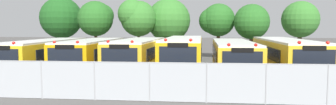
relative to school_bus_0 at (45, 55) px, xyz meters
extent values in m
plane|color=#514F4C|center=(8.52, 0.15, -1.36)|extent=(160.00, 160.00, 0.00)
cube|color=yellow|center=(0.00, 0.03, -0.02)|extent=(2.82, 10.66, 1.98)
cube|color=white|center=(0.00, 0.03, 1.03)|extent=(2.76, 10.45, 0.12)
cube|color=black|center=(0.14, -5.34, -0.83)|extent=(2.59, 0.23, 0.36)
cube|color=black|center=(0.14, -5.29, 0.33)|extent=(2.08, 0.12, 0.95)
cube|color=black|center=(1.28, 0.36, 0.29)|extent=(0.26, 8.27, 0.71)
cube|color=black|center=(-1.30, 0.29, 0.29)|extent=(0.26, 8.27, 0.71)
cube|color=black|center=(0.00, 0.03, -0.42)|extent=(2.85, 10.77, 0.10)
sphere|color=red|center=(0.83, -5.10, 1.13)|extent=(0.18, 0.18, 0.18)
cube|color=black|center=(0.14, -5.30, 0.87)|extent=(1.14, 0.11, 0.24)
cylinder|color=black|center=(1.23, -3.84, -0.86)|extent=(0.31, 1.01, 1.00)
cylinder|color=black|center=(1.03, 3.56, -0.86)|extent=(0.31, 1.01, 1.00)
cylinder|color=black|center=(-1.22, 3.50, -0.86)|extent=(0.31, 1.01, 1.00)
cube|color=#EAA80C|center=(3.53, 0.04, 0.00)|extent=(2.64, 9.35, 2.01)
cube|color=white|center=(3.53, 0.04, 1.06)|extent=(2.59, 9.16, 0.12)
cube|color=black|center=(3.60, -4.68, -0.83)|extent=(2.54, 0.20, 0.36)
cube|color=black|center=(3.60, -4.63, 0.36)|extent=(2.04, 0.09, 0.97)
cube|color=black|center=(4.79, 0.36, 0.32)|extent=(0.16, 7.26, 0.73)
cube|color=black|center=(2.26, 0.32, 0.32)|extent=(0.16, 7.26, 0.73)
cube|color=black|center=(3.53, 0.04, -0.41)|extent=(2.67, 9.44, 0.10)
sphere|color=red|center=(4.29, -4.45, 1.16)|extent=(0.18, 0.18, 0.18)
sphere|color=red|center=(2.92, -4.47, 1.16)|extent=(0.18, 0.18, 0.18)
cube|color=black|center=(3.60, -4.64, 0.90)|extent=(1.12, 0.10, 0.24)
cylinder|color=black|center=(4.69, -3.19, -0.86)|extent=(0.30, 1.00, 1.00)
cylinder|color=black|center=(2.47, -3.23, -0.86)|extent=(0.30, 1.00, 1.00)
cylinder|color=black|center=(4.59, 2.92, -0.86)|extent=(0.30, 1.00, 1.00)
cylinder|color=black|center=(2.37, 2.88, -0.86)|extent=(0.30, 1.00, 1.00)
cube|color=yellow|center=(6.90, 0.01, 0.02)|extent=(2.78, 9.34, 2.05)
cube|color=white|center=(6.90, 0.01, 1.10)|extent=(2.73, 9.15, 0.12)
cube|color=black|center=(6.77, -4.70, -0.83)|extent=(2.59, 0.23, 0.36)
cube|color=black|center=(6.77, -4.65, 0.38)|extent=(2.08, 0.12, 0.99)
cube|color=black|center=(8.19, 0.27, 0.34)|extent=(0.23, 7.23, 0.74)
cube|color=black|center=(5.62, 0.34, 0.34)|extent=(0.23, 7.23, 0.74)
cube|color=black|center=(6.90, 0.01, -0.40)|extent=(2.81, 9.43, 0.10)
sphere|color=red|center=(7.47, -4.50, 1.20)|extent=(0.18, 0.18, 0.18)
sphere|color=red|center=(6.08, -4.46, 1.20)|extent=(0.18, 0.18, 0.18)
cube|color=black|center=(6.77, -4.66, 0.94)|extent=(1.14, 0.11, 0.24)
cylinder|color=black|center=(7.94, -3.26, -0.86)|extent=(0.31, 1.01, 1.00)
cylinder|color=black|center=(5.68, -3.20, -0.86)|extent=(0.31, 1.01, 1.00)
cylinder|color=black|center=(8.10, 2.81, -0.86)|extent=(0.31, 1.01, 1.00)
cylinder|color=black|center=(5.85, 2.88, -0.86)|extent=(0.31, 1.01, 1.00)
cube|color=yellow|center=(10.11, 0.26, 0.08)|extent=(2.54, 10.51, 2.18)
cube|color=white|center=(10.11, 0.26, 1.23)|extent=(2.49, 10.30, 0.12)
cube|color=black|center=(10.07, -5.06, -0.83)|extent=(2.51, 0.18, 0.36)
cube|color=black|center=(10.07, -5.01, 0.47)|extent=(2.02, 0.08, 1.05)
cube|color=black|center=(11.37, 0.55, 0.43)|extent=(0.10, 8.19, 0.78)
cube|color=black|center=(8.87, 0.56, 0.43)|extent=(0.10, 8.19, 0.78)
cube|color=black|center=(10.11, 0.26, -0.36)|extent=(2.56, 10.62, 0.10)
sphere|color=red|center=(10.75, -4.85, 1.33)|extent=(0.18, 0.18, 0.18)
sphere|color=red|center=(9.40, -4.84, 1.33)|extent=(0.18, 0.18, 0.18)
cube|color=black|center=(10.07, -5.02, 1.07)|extent=(1.11, 0.09, 0.24)
cylinder|color=black|center=(11.18, -3.60, -0.86)|extent=(0.29, 1.00, 1.00)
cylinder|color=black|center=(9.00, -3.58, -0.86)|extent=(0.29, 1.00, 1.00)
cylinder|color=black|center=(11.23, 3.69, -0.86)|extent=(0.29, 1.00, 1.00)
cylinder|color=black|center=(9.05, 3.71, -0.86)|extent=(0.29, 1.00, 1.00)
cube|color=yellow|center=(13.53, 0.26, -0.04)|extent=(2.68, 11.04, 1.95)
cube|color=white|center=(13.53, 0.26, 1.00)|extent=(2.62, 10.82, 0.12)
cube|color=black|center=(13.44, -5.31, -0.83)|extent=(2.55, 0.20, 0.36)
cube|color=black|center=(13.44, -5.26, 0.31)|extent=(2.05, 0.09, 0.94)
cube|color=black|center=(14.80, 0.54, 0.28)|extent=(0.18, 8.58, 0.70)
cube|color=black|center=(12.26, 0.58, 0.28)|extent=(0.18, 8.58, 0.70)
cube|color=black|center=(13.53, 0.26, -0.43)|extent=(2.70, 11.15, 0.10)
sphere|color=red|center=(14.13, -5.10, 1.10)|extent=(0.18, 0.18, 0.18)
sphere|color=red|center=(12.75, -5.08, 1.10)|extent=(0.18, 0.18, 0.18)
cube|color=black|center=(13.44, -5.27, 0.84)|extent=(1.13, 0.10, 0.24)
cylinder|color=black|center=(14.57, -3.85, -0.86)|extent=(0.30, 1.00, 1.00)
cylinder|color=black|center=(12.35, -3.82, -0.86)|extent=(0.30, 1.00, 1.00)
cylinder|color=black|center=(14.70, 3.94, -0.86)|extent=(0.30, 1.00, 1.00)
cylinder|color=black|center=(12.48, 3.98, -0.86)|extent=(0.30, 1.00, 1.00)
cube|color=yellow|center=(16.95, 0.04, 0.04)|extent=(2.61, 11.23, 2.10)
cube|color=white|center=(16.95, 0.04, 1.15)|extent=(2.56, 11.01, 0.12)
cube|color=black|center=(16.87, -5.63, -0.83)|extent=(2.51, 0.19, 0.36)
cube|color=black|center=(16.87, -5.58, 0.42)|extent=(2.02, 0.09, 1.01)
cube|color=black|center=(18.20, 0.32, 0.38)|extent=(0.16, 8.73, 0.76)
cube|color=black|center=(15.70, 0.36, 0.38)|extent=(0.16, 8.73, 0.76)
cube|color=black|center=(16.95, 0.04, -0.38)|extent=(2.64, 11.34, 0.10)
sphere|color=red|center=(17.55, -5.42, 1.25)|extent=(0.18, 0.18, 0.18)
sphere|color=red|center=(16.20, -5.40, 1.25)|extent=(0.18, 0.18, 0.18)
cube|color=black|center=(16.87, -5.59, 0.99)|extent=(1.11, 0.10, 0.24)
cylinder|color=black|center=(17.98, -4.17, -0.86)|extent=(0.29, 1.00, 1.00)
cylinder|color=black|center=(15.80, -4.14, -0.86)|extent=(0.29, 1.00, 1.00)
cylinder|color=black|center=(18.09, 3.82, -0.86)|extent=(0.29, 1.00, 1.00)
cylinder|color=black|center=(15.91, 3.85, -0.86)|extent=(0.29, 1.00, 1.00)
cylinder|color=#4C3823|center=(-4.26, 11.91, -0.01)|extent=(0.36, 0.36, 2.70)
sphere|color=#1E561E|center=(-4.26, 11.91, 3.07)|extent=(4.63, 4.63, 4.63)
sphere|color=#1E561E|center=(-4.20, 12.23, 3.02)|extent=(3.27, 3.27, 3.27)
cylinder|color=#4C3823|center=(0.34, 10.04, 0.09)|extent=(0.33, 0.33, 2.90)
sphere|color=#286623|center=(0.34, 10.04, 2.92)|extent=(3.69, 3.69, 3.69)
sphere|color=#286623|center=(1.00, 10.37, 3.25)|extent=(2.40, 2.40, 2.40)
cylinder|color=#4C3823|center=(5.02, 9.63, 0.08)|extent=(0.29, 0.29, 2.89)
sphere|color=#387A2D|center=(5.02, 9.63, 2.90)|extent=(3.64, 3.64, 3.64)
sphere|color=#387A2D|center=(4.44, 9.26, 3.38)|extent=(2.89, 2.89, 2.89)
cylinder|color=#4C3823|center=(7.89, 11.60, -0.17)|extent=(0.45, 0.45, 2.39)
sphere|color=#387A2D|center=(7.89, 11.60, 2.76)|extent=(4.64, 4.64, 4.64)
sphere|color=#387A2D|center=(8.27, 11.32, 2.82)|extent=(2.88, 2.88, 2.88)
cylinder|color=#4C3823|center=(13.21, 11.91, 0.06)|extent=(0.38, 0.38, 2.84)
sphere|color=#286623|center=(13.21, 11.91, 2.79)|extent=(3.50, 3.50, 3.50)
sphere|color=#286623|center=(12.49, 12.01, 2.72)|extent=(2.73, 2.73, 2.73)
cylinder|color=#4C3823|center=(16.31, 9.73, -0.05)|extent=(0.38, 0.38, 2.62)
sphere|color=#286623|center=(16.31, 9.73, 2.56)|extent=(3.48, 3.48, 3.48)
sphere|color=#286623|center=(15.89, 9.71, 3.04)|extent=(2.08, 2.08, 2.08)
cylinder|color=#4C3823|center=(21.66, 12.13, 0.02)|extent=(0.43, 0.43, 2.77)
sphere|color=#387A2D|center=(21.66, 12.13, 2.84)|extent=(3.81, 3.81, 3.81)
sphere|color=#387A2D|center=(21.24, 12.02, 3.15)|extent=(2.59, 2.59, 2.59)
cylinder|color=#9EA0A3|center=(3.85, -7.74, -0.45)|extent=(0.07, 0.07, 1.82)
cylinder|color=#9EA0A3|center=(6.42, -7.74, -0.45)|extent=(0.07, 0.07, 1.82)
cylinder|color=#9EA0A3|center=(8.99, -7.74, -0.45)|extent=(0.07, 0.07, 1.82)
cylinder|color=#9EA0A3|center=(11.56, -7.74, -0.45)|extent=(0.07, 0.07, 1.82)
cylinder|color=#9EA0A3|center=(14.13, -7.74, -0.45)|extent=(0.07, 0.07, 1.82)
cylinder|color=#9EA0A3|center=(16.70, -7.74, -0.45)|extent=(0.07, 0.07, 1.82)
cube|color=#ADB2B7|center=(7.70, -7.74, -0.45)|extent=(23.14, 0.02, 1.78)
cylinder|color=#9EA0A3|center=(7.70, -7.74, 0.43)|extent=(23.14, 0.04, 0.04)
cone|color=#EA5914|center=(7.36, -7.06, -1.06)|extent=(0.46, 0.46, 0.60)
camera|label=1|loc=(11.24, -21.37, 2.01)|focal=32.91mm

